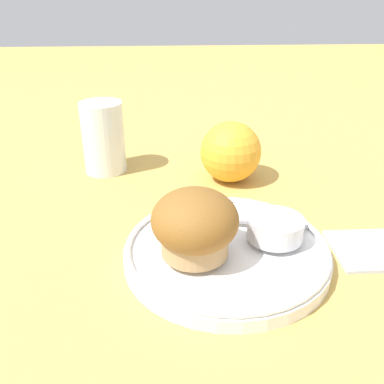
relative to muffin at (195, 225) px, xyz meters
name	(u,v)px	position (x,y,z in m)	size (l,w,h in m)	color
ground_plane	(224,250)	(0.03, 0.03, -0.05)	(3.00, 3.00, 0.00)	tan
plate	(222,251)	(0.03, 0.01, -0.04)	(0.21, 0.21, 0.02)	white
muffin	(195,225)	(0.00, 0.00, 0.00)	(0.08, 0.08, 0.07)	tan
cream_ramekin	(275,227)	(0.08, 0.02, -0.02)	(0.06, 0.06, 0.02)	silver
berry_pair	(210,210)	(0.02, 0.07, -0.02)	(0.03, 0.02, 0.02)	#4C194C
butter_knife	(232,218)	(0.05, 0.06, -0.03)	(0.16, 0.05, 0.00)	silver
orange_fruit	(231,152)	(0.06, 0.21, -0.01)	(0.09, 0.09, 0.09)	#F4A82D
juice_glass	(103,137)	(-0.12, 0.25, 0.00)	(0.06, 0.06, 0.10)	silver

